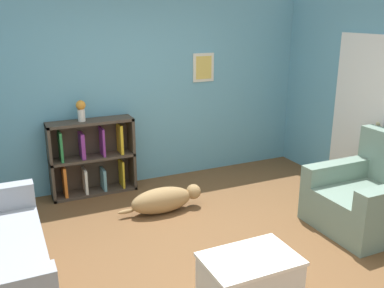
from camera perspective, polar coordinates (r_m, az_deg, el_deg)
name	(u,v)px	position (r m, az deg, el deg)	size (l,w,h in m)	color
ground_plane	(209,257)	(4.34, 2.28, -14.81)	(14.00, 14.00, 0.00)	brown
wall_back	(135,89)	(5.86, -7.62, 7.23)	(5.60, 0.13, 2.60)	#609EB7
bookshelf	(92,158)	(5.72, -13.21, -1.77)	(1.09, 0.29, 0.99)	#42382D
recliner_chair	(370,197)	(5.15, 22.64, -6.57)	(1.02, 0.97, 1.02)	gray
coffee_table	(249,280)	(3.65, 7.66, -17.51)	(0.76, 0.51, 0.44)	silver
dog	(164,200)	(5.15, -3.74, -7.42)	(1.04, 0.28, 0.31)	#9E7A4C
vase	(81,110)	(5.51, -14.58, 4.47)	(0.12, 0.12, 0.27)	silver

